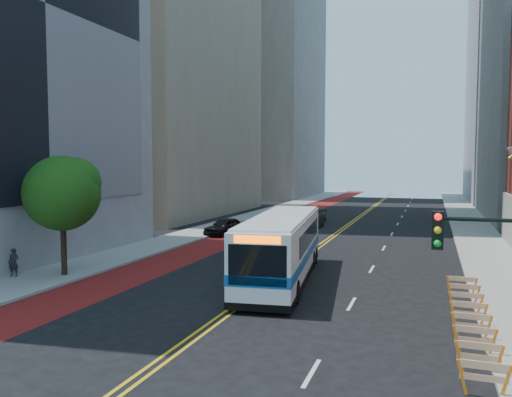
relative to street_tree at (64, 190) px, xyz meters
The scene contains 16 objects.
ground 13.68m from the street_tree, 28.25° to the right, with size 160.00×160.00×0.00m, color black.
sidewalk_left 24.45m from the street_tree, 91.81° to the left, with size 4.00×140.00×0.15m, color gray.
sidewalk_right 33.73m from the street_tree, 45.87° to the left, with size 4.00×140.00×0.15m, color gray.
bus_lane_paint 24.66m from the street_tree, 82.53° to the left, with size 3.60×140.00×0.01m, color maroon.
center_line_inner 26.84m from the street_tree, 65.21° to the left, with size 0.14×140.00×0.01m, color gold.
center_line_outer 26.99m from the street_tree, 64.51° to the left, with size 0.14×140.00×0.01m, color gold.
lane_dashes 36.09m from the street_tree, 63.34° to the left, with size 0.14×98.20×0.01m.
midrise_left_far 78.11m from the street_tree, 100.05° to the left, with size 20.00×26.00×65.00m, color slate.
construction_barriers 21.43m from the street_tree, ahead, with size 1.42×10.91×1.00m.
street_tree is the anchor object (origin of this frame).
traffic_signal 22.79m from the street_tree, 24.82° to the right, with size 2.21×0.34×5.07m.
transit_bus 12.57m from the street_tree, 15.69° to the left, with size 4.55×13.35×3.60m.
car_a 18.92m from the street_tree, 83.96° to the left, with size 1.83×4.56×1.55m, color black.
car_b 28.20m from the street_tree, 72.68° to the left, with size 1.38×3.95×1.30m, color black.
car_c 30.13m from the street_tree, 76.02° to the left, with size 1.93×4.74×1.38m, color black.
pedestrian 4.82m from the street_tree, 149.97° to the right, with size 0.57×0.38×1.57m, color black.
Camera 1 is at (8.14, -16.54, 6.40)m, focal length 35.00 mm.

